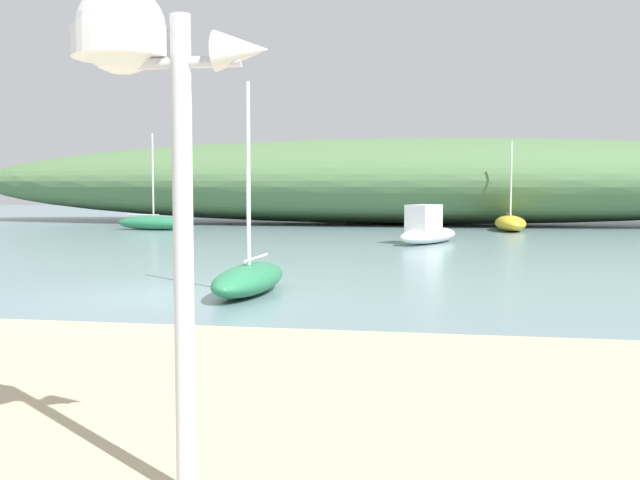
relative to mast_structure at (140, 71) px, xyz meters
The scene contains 7 objects.
ground_plane 9.73m from the mast_structure, 111.85° to the left, with size 120.00×120.00×0.00m, color gray.
distant_hill 36.28m from the mast_structure, 90.92° to the left, with size 51.10×10.30×4.64m, color #517547.
mast_structure is the anchor object (origin of this frame).
motorboat_by_sandbar 22.35m from the mast_structure, 87.27° to the left, with size 2.58×3.73×1.40m.
sailboat_west_reach 30.85m from the mast_structure, 81.38° to the left, with size 1.47×3.77×4.10m.
sailboat_east_reach 9.85m from the mast_structure, 101.68° to the left, with size 1.12×3.26×4.01m.
sailboat_outer_mooring 30.83m from the mast_structure, 112.59° to the left, with size 3.88×1.54×4.51m.
Camera 1 is at (5.27, -12.78, 2.06)m, focal length 41.22 mm.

